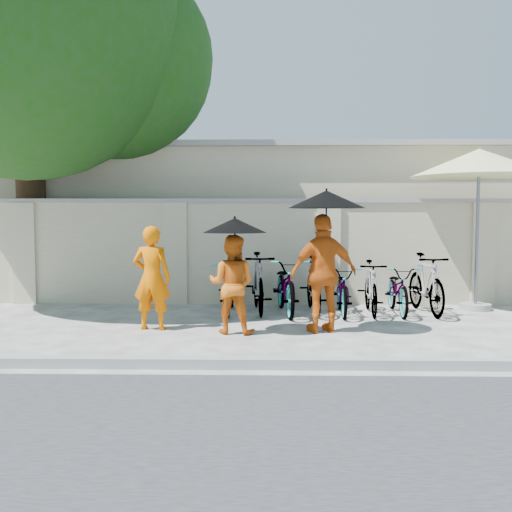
{
  "coord_description": "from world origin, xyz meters",
  "views": [
    {
      "loc": [
        0.82,
        -8.09,
        1.74
      ],
      "look_at": [
        0.62,
        0.99,
        1.1
      ],
      "focal_mm": 40.0,
      "sensor_mm": 36.0,
      "label": 1
    }
  ],
  "objects_px": {
    "monk_center": "(232,284)",
    "patio_umbrella": "(479,165)",
    "monk_left": "(152,278)",
    "monk_right": "(324,273)"
  },
  "relations": [
    {
      "from": "monk_left",
      "to": "monk_right",
      "type": "xyz_separation_m",
      "value": [
        2.61,
        -0.14,
        0.09
      ]
    },
    {
      "from": "monk_center",
      "to": "patio_umbrella",
      "type": "xyz_separation_m",
      "value": [
        4.39,
        2.21,
        1.95
      ]
    },
    {
      "from": "patio_umbrella",
      "to": "monk_right",
      "type": "bearing_deg",
      "value": -145.0
    },
    {
      "from": "monk_center",
      "to": "monk_right",
      "type": "distance_m",
      "value": 1.38
    },
    {
      "from": "monk_left",
      "to": "monk_right",
      "type": "distance_m",
      "value": 2.61
    },
    {
      "from": "monk_left",
      "to": "monk_right",
      "type": "bearing_deg",
      "value": -177.8
    },
    {
      "from": "monk_center",
      "to": "patio_umbrella",
      "type": "height_order",
      "value": "patio_umbrella"
    },
    {
      "from": "monk_center",
      "to": "monk_right",
      "type": "relative_size",
      "value": 0.82
    },
    {
      "from": "monk_center",
      "to": "monk_left",
      "type": "bearing_deg",
      "value": 0.24
    },
    {
      "from": "monk_center",
      "to": "patio_umbrella",
      "type": "bearing_deg",
      "value": -142.05
    }
  ]
}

